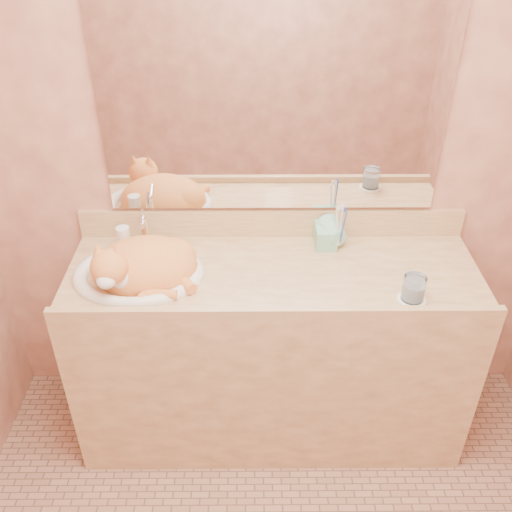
{
  "coord_description": "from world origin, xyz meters",
  "views": [
    {
      "loc": [
        -0.08,
        -1.06,
        2.14
      ],
      "look_at": [
        -0.07,
        0.7,
        0.94
      ],
      "focal_mm": 40.0,
      "sensor_mm": 36.0,
      "label": 1
    }
  ],
  "objects_px": {
    "sink_basin": "(137,259)",
    "water_glass": "(414,288)",
    "toothbrush_cup": "(339,240)",
    "vanity_counter": "(272,352)",
    "cat": "(141,264)",
    "soap_dispenser": "(328,232)"
  },
  "relations": [
    {
      "from": "soap_dispenser",
      "to": "water_glass",
      "type": "xyz_separation_m",
      "value": [
        0.27,
        -0.31,
        -0.04
      ]
    },
    {
      "from": "sink_basin",
      "to": "toothbrush_cup",
      "type": "bearing_deg",
      "value": 16.37
    },
    {
      "from": "vanity_counter",
      "to": "sink_basin",
      "type": "relative_size",
      "value": 3.28
    },
    {
      "from": "sink_basin",
      "to": "toothbrush_cup",
      "type": "distance_m",
      "value": 0.8
    },
    {
      "from": "cat",
      "to": "water_glass",
      "type": "relative_size",
      "value": 4.18
    },
    {
      "from": "vanity_counter",
      "to": "cat",
      "type": "xyz_separation_m",
      "value": [
        -0.5,
        -0.04,
        0.49
      ]
    },
    {
      "from": "vanity_counter",
      "to": "toothbrush_cup",
      "type": "xyz_separation_m",
      "value": [
        0.27,
        0.14,
        0.48
      ]
    },
    {
      "from": "cat",
      "to": "water_glass",
      "type": "xyz_separation_m",
      "value": [
        0.99,
        -0.15,
        -0.01
      ]
    },
    {
      "from": "sink_basin",
      "to": "toothbrush_cup",
      "type": "xyz_separation_m",
      "value": [
        0.78,
        0.16,
        -0.02
      ]
    },
    {
      "from": "vanity_counter",
      "to": "water_glass",
      "type": "distance_m",
      "value": 0.71
    },
    {
      "from": "soap_dispenser",
      "to": "vanity_counter",
      "type": "bearing_deg",
      "value": -150.35
    },
    {
      "from": "vanity_counter",
      "to": "soap_dispenser",
      "type": "relative_size",
      "value": 8.37
    },
    {
      "from": "sink_basin",
      "to": "cat",
      "type": "relative_size",
      "value": 1.23
    },
    {
      "from": "toothbrush_cup",
      "to": "vanity_counter",
      "type": "bearing_deg",
      "value": -152.65
    },
    {
      "from": "sink_basin",
      "to": "water_glass",
      "type": "distance_m",
      "value": 1.02
    },
    {
      "from": "toothbrush_cup",
      "to": "water_glass",
      "type": "xyz_separation_m",
      "value": [
        0.22,
        -0.32,
        0.0
      ]
    },
    {
      "from": "vanity_counter",
      "to": "water_glass",
      "type": "height_order",
      "value": "water_glass"
    },
    {
      "from": "vanity_counter",
      "to": "sink_basin",
      "type": "distance_m",
      "value": 0.72
    },
    {
      "from": "sink_basin",
      "to": "water_glass",
      "type": "relative_size",
      "value": 5.14
    },
    {
      "from": "water_glass",
      "to": "sink_basin",
      "type": "bearing_deg",
      "value": 170.84
    },
    {
      "from": "water_glass",
      "to": "cat",
      "type": "bearing_deg",
      "value": 171.66
    },
    {
      "from": "water_glass",
      "to": "toothbrush_cup",
      "type": "bearing_deg",
      "value": 124.9
    }
  ]
}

